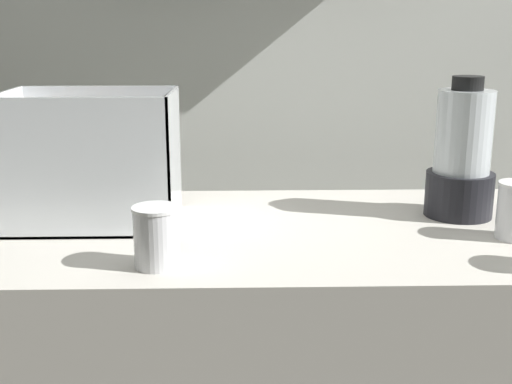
{
  "coord_description": "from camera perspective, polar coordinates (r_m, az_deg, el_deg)",
  "views": [
    {
      "loc": [
        -0.03,
        -1.33,
        1.33
      ],
      "look_at": [
        0.0,
        0.0,
        0.98
      ],
      "focal_mm": 46.17,
      "sensor_mm": 36.0,
      "label": 1
    }
  ],
  "objects": [
    {
      "name": "back_wall_unit",
      "position": [
        2.1,
        -0.58,
        12.86
      ],
      "size": [
        2.6,
        0.24,
        2.5
      ],
      "color": "silver",
      "rests_on": "ground_plane"
    },
    {
      "name": "carrot_display_bin",
      "position": [
        1.46,
        -14.04,
        0.82
      ],
      "size": [
        0.36,
        0.23,
        0.29
      ],
      "color": "white",
      "rests_on": "counter"
    },
    {
      "name": "blender_pitcher",
      "position": [
        1.53,
        17.4,
        2.78
      ],
      "size": [
        0.15,
        0.15,
        0.31
      ],
      "color": "black",
      "rests_on": "counter"
    },
    {
      "name": "juice_cup_pomegranate_far_left",
      "position": [
        1.19,
        -8.6,
        -4.2
      ],
      "size": [
        0.08,
        0.08,
        0.11
      ],
      "color": "white",
      "rests_on": "counter"
    }
  ]
}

